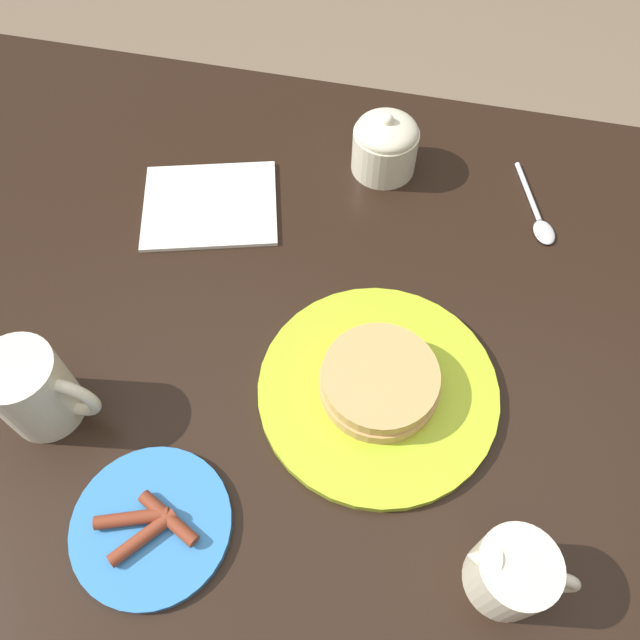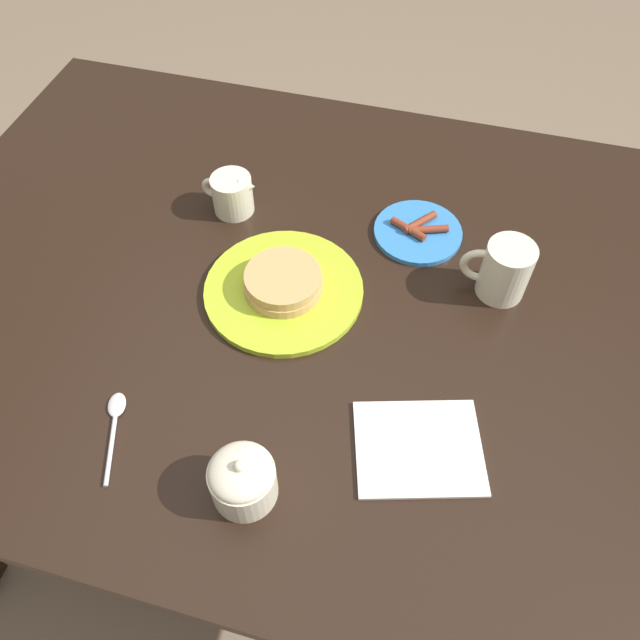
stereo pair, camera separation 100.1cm
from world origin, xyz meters
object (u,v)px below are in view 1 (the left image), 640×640
at_px(coffee_mug, 35,390).
at_px(pancake_plate, 379,386).
at_px(creamer_pitcher, 511,572).
at_px(spoon, 538,217).
at_px(side_plate_bacon, 151,525).
at_px(sugar_bowl, 385,144).
at_px(napkin, 210,205).

bearing_deg(coffee_mug, pancake_plate, 16.12).
bearing_deg(creamer_pitcher, coffee_mug, 172.13).
relative_size(pancake_plate, coffee_mug, 2.33).
bearing_deg(coffee_mug, spoon, 37.82).
height_order(side_plate_bacon, sugar_bowl, sugar_bowl).
xyz_separation_m(creamer_pitcher, spoon, (0.02, 0.48, -0.04)).
height_order(coffee_mug, spoon, coffee_mug).
bearing_deg(spoon, side_plate_bacon, -126.15).
xyz_separation_m(coffee_mug, sugar_bowl, (0.30, 0.46, -0.01)).
bearing_deg(side_plate_bacon, spoon, 53.85).
bearing_deg(napkin, creamer_pitcher, -43.12).
xyz_separation_m(side_plate_bacon, creamer_pitcher, (0.35, 0.03, 0.03)).
relative_size(sugar_bowl, napkin, 0.43).
xyz_separation_m(pancake_plate, coffee_mug, (-0.36, -0.10, 0.04)).
distance_m(pancake_plate, side_plate_bacon, 0.28).
xyz_separation_m(creamer_pitcher, sugar_bowl, (-0.21, 0.53, 0.00)).
xyz_separation_m(side_plate_bacon, coffee_mug, (-0.16, 0.10, 0.05)).
bearing_deg(pancake_plate, creamer_pitcher, -48.54).
bearing_deg(creamer_pitcher, spoon, 88.00).
height_order(side_plate_bacon, creamer_pitcher, creamer_pitcher).
bearing_deg(spoon, pancake_plate, -119.08).
relative_size(pancake_plate, side_plate_bacon, 1.68).
distance_m(side_plate_bacon, creamer_pitcher, 0.35).
height_order(creamer_pitcher, napkin, creamer_pitcher).
bearing_deg(spoon, creamer_pitcher, -92.00).
distance_m(coffee_mug, creamer_pitcher, 0.51).
bearing_deg(coffee_mug, creamer_pitcher, -7.87).
distance_m(pancake_plate, creamer_pitcher, 0.23).
bearing_deg(creamer_pitcher, pancake_plate, 131.46).
bearing_deg(sugar_bowl, napkin, -150.18).
relative_size(creamer_pitcher, sugar_bowl, 1.19).
xyz_separation_m(coffee_mug, spoon, (0.52, 0.41, -0.05)).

